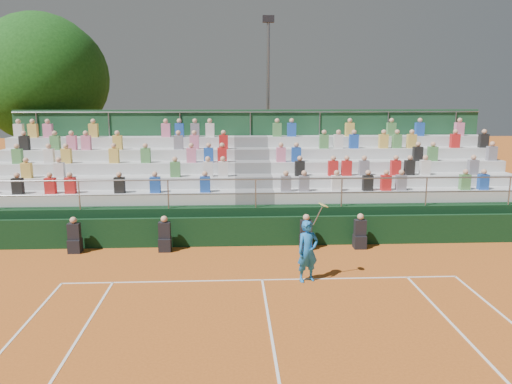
{
  "coord_description": "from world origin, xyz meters",
  "views": [
    {
      "loc": [
        -0.81,
        -13.09,
        5.13
      ],
      "look_at": [
        0.0,
        3.5,
        1.8
      ],
      "focal_mm": 35.0,
      "sensor_mm": 36.0,
      "label": 1
    }
  ],
  "objects_px": {
    "tree_west": "(41,79)",
    "tree_east": "(49,78)",
    "tennis_player": "(308,251)",
    "floodlight_mast": "(268,91)"
  },
  "relations": [
    {
      "from": "tree_west",
      "to": "tree_east",
      "type": "xyz_separation_m",
      "value": [
        -0.47,
        2.44,
        0.09
      ]
    },
    {
      "from": "tennis_player",
      "to": "floodlight_mast",
      "type": "height_order",
      "value": "floodlight_mast"
    },
    {
      "from": "floodlight_mast",
      "to": "tennis_player",
      "type": "bearing_deg",
      "value": -89.59
    },
    {
      "from": "tree_east",
      "to": "tree_west",
      "type": "bearing_deg",
      "value": -79.02
    },
    {
      "from": "tree_west",
      "to": "floodlight_mast",
      "type": "distance_m",
      "value": 11.21
    },
    {
      "from": "tennis_player",
      "to": "tree_west",
      "type": "xyz_separation_m",
      "value": [
        -11.1,
        11.8,
        4.89
      ]
    },
    {
      "from": "tennis_player",
      "to": "tree_east",
      "type": "bearing_deg",
      "value": 129.1
    },
    {
      "from": "tennis_player",
      "to": "floodlight_mast",
      "type": "relative_size",
      "value": 0.25
    },
    {
      "from": "tennis_player",
      "to": "tree_east",
      "type": "relative_size",
      "value": 0.25
    },
    {
      "from": "tree_east",
      "to": "floodlight_mast",
      "type": "distance_m",
      "value": 11.5
    }
  ]
}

